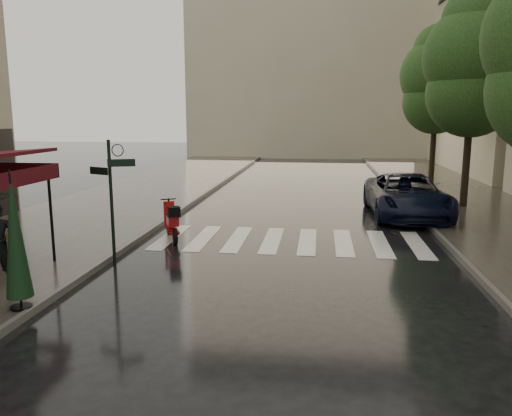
# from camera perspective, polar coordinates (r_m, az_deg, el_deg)

# --- Properties ---
(ground) EXTENTS (120.00, 120.00, 0.00)m
(ground) POSITION_cam_1_polar(r_m,az_deg,el_deg) (9.93, -16.20, -11.54)
(ground) COLOR black
(ground) RESTS_ON ground
(sidewalk_near) EXTENTS (6.00, 60.00, 0.12)m
(sidewalk_near) POSITION_cam_1_polar(r_m,az_deg,el_deg) (22.33, -14.63, 0.87)
(sidewalk_near) COLOR #38332D
(sidewalk_near) RESTS_ON ground
(sidewalk_far) EXTENTS (5.50, 60.00, 0.12)m
(sidewalk_far) POSITION_cam_1_polar(r_m,az_deg,el_deg) (21.70, 24.47, -0.01)
(sidewalk_far) COLOR #38332D
(sidewalk_far) RESTS_ON ground
(curb_near) EXTENTS (0.12, 60.00, 0.16)m
(curb_near) POSITION_cam_1_polar(r_m,az_deg,el_deg) (21.38, -7.03, 0.76)
(curb_near) COLOR #595651
(curb_near) RESTS_ON ground
(curb_far) EXTENTS (0.12, 60.00, 0.16)m
(curb_far) POSITION_cam_1_polar(r_m,az_deg,el_deg) (21.04, 17.17, 0.21)
(curb_far) COLOR #595651
(curb_far) RESTS_ON ground
(crosswalk) EXTENTS (7.85, 3.20, 0.01)m
(crosswalk) POSITION_cam_1_polar(r_m,az_deg,el_deg) (14.89, 3.87, -3.73)
(crosswalk) COLOR silver
(crosswalk) RESTS_ON ground
(signpost) EXTENTS (1.17, 0.29, 3.10)m
(signpost) POSITION_cam_1_polar(r_m,az_deg,el_deg) (12.60, -16.21, 1.74)
(signpost) COLOR black
(signpost) RESTS_ON ground
(backdrop_building) EXTENTS (22.00, 6.00, 20.00)m
(backdrop_building) POSITION_cam_1_polar(r_m,az_deg,el_deg) (46.85, 6.61, 18.19)
(backdrop_building) COLOR #B8AB8D
(backdrop_building) RESTS_ON ground
(tree_mid) EXTENTS (3.80, 3.80, 8.34)m
(tree_mid) POSITION_cam_1_polar(r_m,az_deg,el_deg) (21.27, 23.64, 14.86)
(tree_mid) COLOR black
(tree_mid) RESTS_ON sidewalk_far
(tree_far) EXTENTS (3.80, 3.80, 8.16)m
(tree_far) POSITION_cam_1_polar(r_m,az_deg,el_deg) (28.09, 20.00, 13.54)
(tree_far) COLOR black
(tree_far) RESTS_ON sidewalk_far
(scooter) EXTENTS (0.93, 1.63, 1.15)m
(scooter) POSITION_cam_1_polar(r_m,az_deg,el_deg) (15.05, -9.60, -1.63)
(scooter) COLOR black
(scooter) RESTS_ON ground
(parked_car) EXTENTS (2.77, 5.69, 1.56)m
(parked_car) POSITION_cam_1_polar(r_m,az_deg,el_deg) (19.13, 16.83, 1.38)
(parked_car) COLOR black
(parked_car) RESTS_ON ground
(parasol_back) EXTENTS (0.48, 0.48, 2.56)m
(parasol_back) POSITION_cam_1_polar(r_m,az_deg,el_deg) (10.07, -25.82, -2.97)
(parasol_back) COLOR black
(parasol_back) RESTS_ON sidewalk_near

